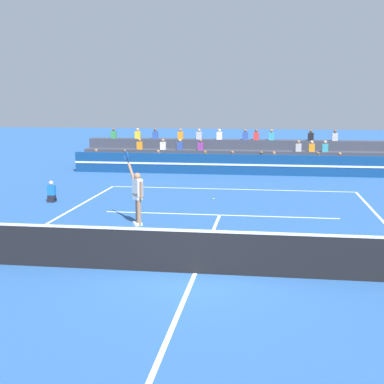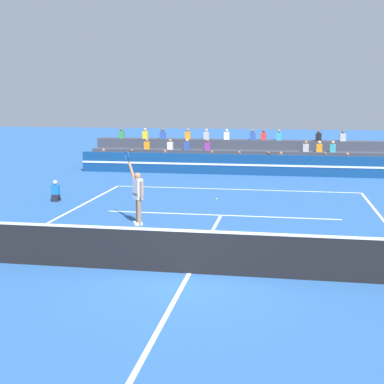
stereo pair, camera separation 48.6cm
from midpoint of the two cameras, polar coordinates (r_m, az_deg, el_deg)
The scene contains 8 objects.
ground_plane at distance 12.71m, azimuth -0.77°, elevation -8.68°, with size 120.00×120.00×0.00m, color #285699.
court_lines at distance 12.70m, azimuth -0.77°, elevation -8.67°, with size 11.10×23.90×0.01m.
tennis_net at distance 12.54m, azimuth -0.78°, elevation -6.33°, with size 12.00×0.10×1.10m.
sponsor_banner_wall at distance 28.79m, azimuth 4.33°, elevation 2.94°, with size 18.00×0.26×1.10m.
bleacher_stand at distance 31.29m, azimuth 4.63°, elevation 3.70°, with size 18.26×2.85×2.28m.
ball_kid_courtside at distance 21.96m, azimuth -15.37°, elevation -0.17°, with size 0.30×0.36×0.84m.
tennis_player at distance 17.35m, azimuth -6.65°, elevation -0.32°, with size 0.86×0.93×2.40m.
tennis_ball at distance 21.68m, azimuth 1.66°, elevation -0.74°, with size 0.07×0.07×0.07m, color #C6DB33.
Camera 1 is at (1.62, -11.93, 4.07)m, focal length 50.00 mm.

